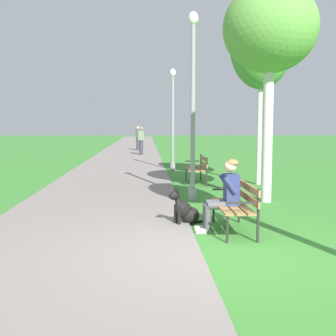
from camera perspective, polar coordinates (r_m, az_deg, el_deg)
The scene contains 12 objects.
ground_plane at distance 6.35m, azimuth 6.25°, elevation -11.16°, with size 120.00×120.00×0.00m, color #3D8433.
paved_path at distance 30.06m, azimuth -4.92°, elevation 2.37°, with size 3.67×60.00×0.04m, color gray.
park_bench_near at distance 7.55m, azimuth 9.06°, elevation -4.45°, with size 0.55×1.50×0.85m.
park_bench_mid at distance 13.50m, azimuth 3.92°, elevation 0.16°, with size 0.55×1.50×0.85m.
person_seated_on_near_bench at distance 7.52m, azimuth 7.47°, elevation -3.16°, with size 0.74×0.49×1.25m.
dog_black at distance 8.02m, azimuth 2.31°, elevation -5.61°, with size 0.77×0.48×0.71m.
lamp_post_near at distance 10.43m, azimuth 3.28°, elevation 8.28°, with size 0.24×0.24×4.44m.
lamp_post_mid at distance 16.86m, azimuth 0.62°, elevation 6.49°, with size 0.24×0.24×3.93m.
birch_tree_second at distance 10.66m, azimuth 13.20°, elevation 17.20°, with size 2.15×2.25×5.04m.
birch_tree_third at distance 13.64m, azimuth 12.11°, elevation 15.83°, with size 1.90×1.70×5.66m.
pedestrian_distant at distance 25.15m, azimuth -3.53°, elevation 3.57°, with size 0.32×0.22×1.65m.
pedestrian_further_distant at distance 29.38m, azimuth -3.96°, elevation 3.90°, with size 0.32×0.22×1.65m.
Camera 1 is at (-0.98, -5.99, 1.86)m, focal length 46.59 mm.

